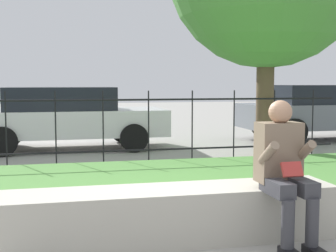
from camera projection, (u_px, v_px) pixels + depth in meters
ground_plane at (186, 240)px, 4.30m from camera, size 60.00×60.00×0.00m
stone_bench at (172, 218)px, 4.25m from camera, size 3.04×0.57×0.49m
person_seated_reader at (284, 166)px, 4.10m from camera, size 0.42×0.73×1.29m
grass_berm at (146, 184)px, 6.28m from camera, size 9.96×2.70×0.19m
iron_fence at (126, 126)px, 8.13m from camera, size 7.96×0.03×1.31m
car_parked_center at (66, 116)px, 10.21m from camera, size 4.22×1.91×1.35m
car_parked_right at (324, 111)px, 11.90m from camera, size 4.28×1.90×1.39m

